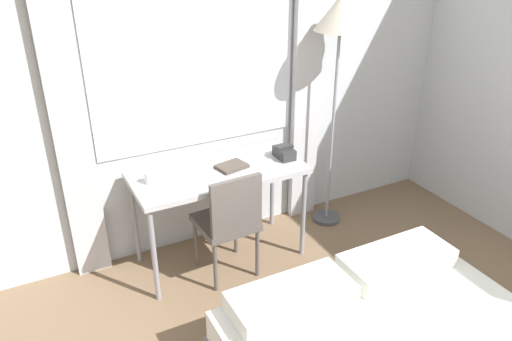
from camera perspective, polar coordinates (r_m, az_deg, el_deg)
wall_back_with_window at (r=3.77m, az=-4.72°, el=10.79°), size 5.15×0.13×2.70m
desk at (r=3.64m, az=-4.30°, el=-0.85°), size 1.26×0.58×0.77m
desk_chair at (r=3.54m, az=-3.07°, el=-5.56°), size 0.42×0.42×0.86m
standing_lamp at (r=3.89m, az=9.60°, el=16.09°), size 0.40×0.40×1.91m
telephone at (r=3.78m, az=3.24°, el=2.10°), size 0.13×0.18×0.10m
book at (r=3.63m, az=-2.79°, el=0.50°), size 0.24×0.20×0.02m
mug at (r=3.48m, az=-12.05°, el=-0.83°), size 0.07×0.07×0.08m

